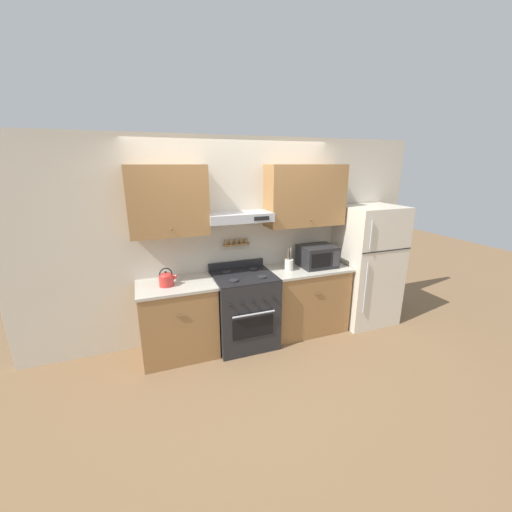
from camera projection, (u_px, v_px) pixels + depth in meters
ground_plane at (252, 353)px, 3.83m from camera, size 16.00×16.00×0.00m
wall_back at (239, 227)px, 3.96m from camera, size 5.20×0.46×2.55m
counter_left at (178, 319)px, 3.72m from camera, size 0.88×0.62×0.90m
counter_right at (306, 298)px, 4.29m from camera, size 1.06×0.62×0.90m
stove_range at (244, 309)px, 3.95m from camera, size 0.74×0.70×1.01m
refrigerator at (367, 265)px, 4.45m from camera, size 0.79×0.70×1.68m
tea_kettle at (166, 279)px, 3.51m from camera, size 0.21×0.16×0.21m
microwave at (317, 256)px, 4.17m from camera, size 0.46×0.39×0.28m
utensil_crock at (289, 264)px, 4.03m from camera, size 0.11×0.11×0.30m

